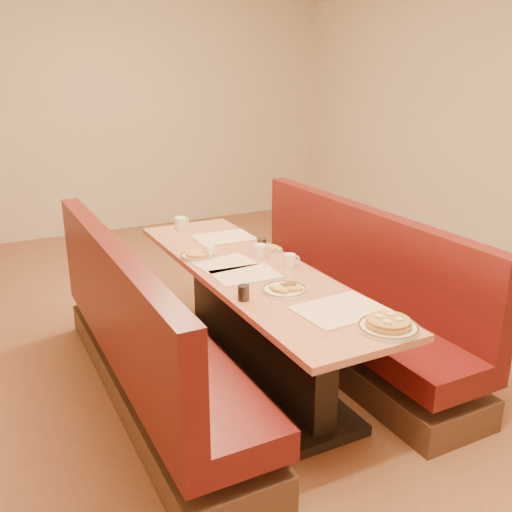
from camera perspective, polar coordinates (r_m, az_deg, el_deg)
name	(u,v)px	position (r m, az deg, el deg)	size (l,w,h in m)	color
ground	(253,372)	(3.97, -0.31, -11.52)	(8.00, 8.00, 0.00)	#9E6647
room_envelope	(252,76)	(3.44, -0.37, 17.57)	(6.04, 8.04, 2.82)	beige
diner_table	(253,322)	(3.80, -0.32, -6.62)	(0.70, 2.50, 0.75)	black
booth_left	(146,348)	(3.57, -10.99, -8.98)	(0.55, 2.50, 1.05)	#4C3326
booth_right	(343,304)	(4.16, 8.73, -4.74)	(0.55, 2.50, 1.05)	#4C3326
placemat_near_left	(246,274)	(3.55, -1.05, -1.82)	(0.40, 0.30, 0.00)	beige
placemat_near_right	(341,309)	(3.08, 8.46, -5.30)	(0.46, 0.34, 0.00)	beige
placemat_far_left	(225,263)	(3.75, -3.14, -0.73)	(0.37, 0.28, 0.00)	beige
placemat_far_right	(224,237)	(4.32, -3.26, 1.88)	(0.42, 0.32, 0.00)	beige
pancake_plate	(388,325)	(2.90, 13.09, -6.76)	(0.31, 0.31, 0.07)	white
eggs_plate	(284,289)	(3.29, 2.81, -3.35)	(0.26, 0.26, 0.05)	white
extra_plate_mid	(268,249)	(4.01, 1.24, 0.71)	(0.20, 0.20, 0.04)	white
extra_plate_far	(198,255)	(3.89, -5.86, 0.09)	(0.24, 0.24, 0.05)	white
coffee_mug_a	(290,260)	(3.70, 3.43, -0.39)	(0.11, 0.08, 0.08)	white
coffee_mug_b	(209,251)	(3.89, -4.71, 0.49)	(0.10, 0.07, 0.08)	white
coffee_mug_c	(260,250)	(3.87, 0.43, 0.56)	(0.12, 0.08, 0.09)	white
coffee_mug_d	(181,223)	(4.58, -7.51, 3.30)	(0.13, 0.09, 0.10)	white
soda_tumbler_near	(244,293)	(3.16, -1.24, -3.71)	(0.06, 0.06, 0.09)	black
soda_tumbler_mid	(262,245)	(4.00, 0.56, 1.15)	(0.07, 0.07, 0.09)	black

